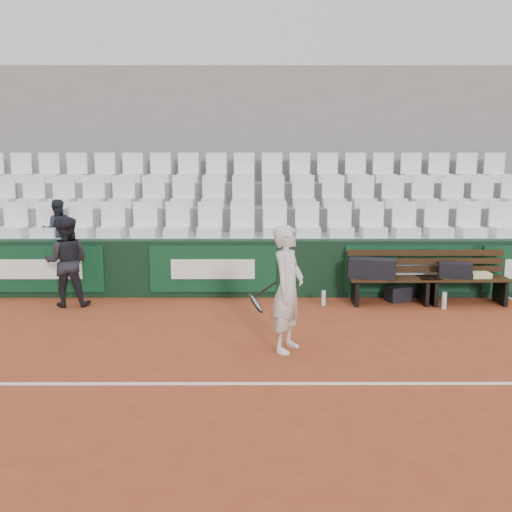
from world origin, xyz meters
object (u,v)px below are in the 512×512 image
at_px(bench_left, 393,291).
at_px(sports_bag_right, 455,270).
at_px(ball_kid, 67,262).
at_px(sports_bag_ground, 399,294).
at_px(bench_right, 462,290).
at_px(sports_bag_left, 372,268).
at_px(water_bottle_near, 324,298).
at_px(water_bottle_far, 444,301).
at_px(spectator_c, 56,206).
at_px(tennis_player, 287,289).

height_order(bench_left, sports_bag_right, sports_bag_right).
bearing_deg(ball_kid, sports_bag_ground, 177.08).
distance_m(bench_left, sports_bag_ground, 0.25).
distance_m(bench_right, sports_bag_left, 1.58).
relative_size(water_bottle_near, water_bottle_far, 0.91).
relative_size(sports_bag_right, sports_bag_ground, 1.26).
relative_size(bench_right, water_bottle_far, 5.43).
height_order(sports_bag_left, spectator_c, spectator_c).
bearing_deg(ball_kid, spectator_c, -71.69).
distance_m(bench_left, ball_kid, 5.46).
bearing_deg(sports_bag_ground, sports_bag_left, -160.38).
height_order(bench_right, tennis_player, tennis_player).
xyz_separation_m(sports_bag_left, tennis_player, (-1.55, -2.32, 0.19)).
distance_m(bench_right, spectator_c, 7.32).
height_order(bench_right, ball_kid, ball_kid).
bearing_deg(water_bottle_far, sports_bag_left, 163.40).
relative_size(bench_right, sports_bag_right, 2.84).
xyz_separation_m(water_bottle_near, water_bottle_far, (1.94, -0.23, 0.01)).
height_order(sports_bag_left, ball_kid, ball_kid).
bearing_deg(sports_bag_right, sports_bag_left, -179.01).
relative_size(water_bottle_near, spectator_c, 0.22).
relative_size(bench_right, water_bottle_near, 5.95).
height_order(bench_left, water_bottle_far, bench_left).
xyz_separation_m(bench_left, sports_bag_right, (1.03, 0.02, 0.35)).
height_order(bench_right, water_bottle_near, bench_right).
distance_m(sports_bag_right, spectator_c, 7.13).
xyz_separation_m(bench_right, water_bottle_far, (-0.41, -0.35, -0.09)).
relative_size(sports_bag_ground, spectator_c, 0.37).
distance_m(bench_right, sports_bag_ground, 1.04).
bearing_deg(sports_bag_left, water_bottle_near, -172.78).
bearing_deg(sports_bag_left, water_bottle_far, -16.60).
relative_size(water_bottle_far, ball_kid, 0.19).
bearing_deg(spectator_c, bench_right, 151.30).
bearing_deg(sports_bag_right, water_bottle_far, -127.54).
bearing_deg(sports_bag_left, sports_bag_right, 0.99).
relative_size(sports_bag_left, tennis_player, 0.47).
bearing_deg(bench_right, tennis_player, -142.90).
bearing_deg(water_bottle_near, spectator_c, 166.15).
bearing_deg(bench_left, water_bottle_near, -174.85).
bearing_deg(bench_left, bench_right, 0.46).
height_order(bench_right, water_bottle_far, bench_right).
xyz_separation_m(bench_left, tennis_player, (-1.92, -2.32, 0.58)).
relative_size(ball_kid, spectator_c, 1.32).
distance_m(sports_bag_right, water_bottle_far, 0.63).
xyz_separation_m(sports_bag_right, ball_kid, (-6.46, -0.13, 0.17)).
distance_m(ball_kid, spectator_c, 1.53).
bearing_deg(water_bottle_near, water_bottle_far, -6.79).
xyz_separation_m(bench_left, spectator_c, (-5.96, 1.07, 1.34)).
relative_size(sports_bag_left, water_bottle_far, 2.73).
bearing_deg(ball_kid, water_bottle_far, 172.01).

